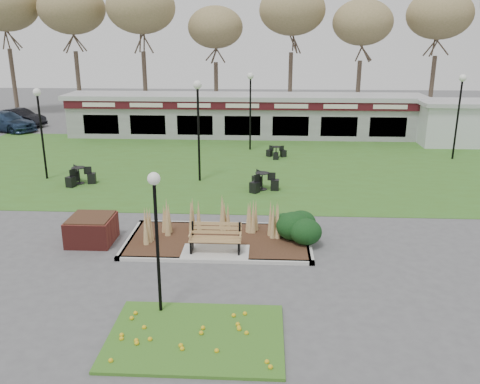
{
  "coord_description": "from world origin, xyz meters",
  "views": [
    {
      "loc": [
        1.62,
        -15.09,
        7.05
      ],
      "look_at": [
        0.71,
        2.0,
        1.61
      ],
      "focal_mm": 38.0,
      "sensor_mm": 36.0,
      "label": 1
    }
  ],
  "objects_px": {
    "service_hut": "(452,122)",
    "bistro_set_a": "(79,178)",
    "bistro_set_c": "(262,184)",
    "car_blue": "(6,121)",
    "park_bench": "(216,237)",
    "bistro_set_b": "(276,154)",
    "lamp_post_mid_left": "(198,109)",
    "car_black": "(20,118)",
    "brick_planter": "(92,229)",
    "lamp_post_mid_right": "(250,94)",
    "lamp_post_far_right": "(460,98)",
    "lamp_post_near_left": "(156,213)",
    "lamp_post_far_left": "(39,114)",
    "food_pavilion": "(243,115)"
  },
  "relations": [
    {
      "from": "car_blue",
      "to": "bistro_set_b",
      "type": "bearing_deg",
      "value": -87.1
    },
    {
      "from": "lamp_post_near_left",
      "to": "lamp_post_far_left",
      "type": "xyz_separation_m",
      "value": [
        -8.22,
        12.2,
        0.47
      ]
    },
    {
      "from": "brick_planter",
      "to": "car_black",
      "type": "height_order",
      "value": "car_black"
    },
    {
      "from": "bistro_set_b",
      "to": "lamp_post_far_left",
      "type": "bearing_deg",
      "value": -156.43
    },
    {
      "from": "lamp_post_far_left",
      "to": "bistro_set_b",
      "type": "xyz_separation_m",
      "value": [
        11.49,
        5.01,
        -3.02
      ]
    },
    {
      "from": "bistro_set_a",
      "to": "car_black",
      "type": "height_order",
      "value": "car_black"
    },
    {
      "from": "park_bench",
      "to": "bistro_set_b",
      "type": "bearing_deg",
      "value": 80.74
    },
    {
      "from": "food_pavilion",
      "to": "lamp_post_mid_left",
      "type": "xyz_separation_m",
      "value": [
        -1.63,
        -11.22,
        2.07
      ]
    },
    {
      "from": "lamp_post_mid_right",
      "to": "lamp_post_far_right",
      "type": "distance_m",
      "value": 11.86
    },
    {
      "from": "park_bench",
      "to": "bistro_set_b",
      "type": "xyz_separation_m",
      "value": [
        2.2,
        13.47,
        -0.35
      ]
    },
    {
      "from": "bistro_set_c",
      "to": "car_blue",
      "type": "relative_size",
      "value": 0.31
    },
    {
      "from": "lamp_post_near_left",
      "to": "bistro_set_c",
      "type": "distance_m",
      "value": 11.48
    },
    {
      "from": "car_blue",
      "to": "lamp_post_mid_left",
      "type": "bearing_deg",
      "value": -104.48
    },
    {
      "from": "brick_planter",
      "to": "lamp_post_mid_right",
      "type": "relative_size",
      "value": 0.32
    },
    {
      "from": "lamp_post_mid_right",
      "to": "bistro_set_a",
      "type": "height_order",
      "value": "lamp_post_mid_right"
    },
    {
      "from": "lamp_post_far_left",
      "to": "lamp_post_mid_right",
      "type": "bearing_deg",
      "value": 35.34
    },
    {
      "from": "lamp_post_mid_right",
      "to": "car_black",
      "type": "relative_size",
      "value": 1.14
    },
    {
      "from": "car_black",
      "to": "car_blue",
      "type": "xyz_separation_m",
      "value": [
        -0.1,
        -1.88,
        0.02
      ]
    },
    {
      "from": "bistro_set_a",
      "to": "car_blue",
      "type": "height_order",
      "value": "car_blue"
    },
    {
      "from": "lamp_post_mid_right",
      "to": "car_black",
      "type": "distance_m",
      "value": 19.56
    },
    {
      "from": "bistro_set_a",
      "to": "lamp_post_mid_right",
      "type": "bearing_deg",
      "value": 44.44
    },
    {
      "from": "brick_planter",
      "to": "lamp_post_far_left",
      "type": "height_order",
      "value": "lamp_post_far_left"
    },
    {
      "from": "lamp_post_near_left",
      "to": "car_black",
      "type": "distance_m",
      "value": 31.09
    },
    {
      "from": "park_bench",
      "to": "lamp_post_far_right",
      "type": "xyz_separation_m",
      "value": [
        12.33,
        13.68,
        2.89
      ]
    },
    {
      "from": "lamp_post_far_right",
      "to": "car_blue",
      "type": "height_order",
      "value": "lamp_post_far_right"
    },
    {
      "from": "lamp_post_mid_left",
      "to": "lamp_post_far_right",
      "type": "height_order",
      "value": "lamp_post_mid_left"
    },
    {
      "from": "lamp_post_mid_right",
      "to": "car_black",
      "type": "xyz_separation_m",
      "value": [
        -18.0,
        7.15,
        -2.73
      ]
    },
    {
      "from": "lamp_post_near_left",
      "to": "car_black",
      "type": "xyz_separation_m",
      "value": [
        -16.32,
        26.38,
        -2.1
      ]
    },
    {
      "from": "bistro_set_a",
      "to": "car_black",
      "type": "bearing_deg",
      "value": 123.86
    },
    {
      "from": "service_hut",
      "to": "lamp_post_far_right",
      "type": "distance_m",
      "value": 4.7
    },
    {
      "from": "lamp_post_near_left",
      "to": "lamp_post_mid_left",
      "type": "xyz_separation_m",
      "value": [
        -0.56,
        12.25,
        0.76
      ]
    },
    {
      "from": "bistro_set_a",
      "to": "car_blue",
      "type": "distance_m",
      "value": 16.55
    },
    {
      "from": "bistro_set_a",
      "to": "lamp_post_near_left",
      "type": "bearing_deg",
      "value": -61.19
    },
    {
      "from": "lamp_post_mid_right",
      "to": "bistro_set_b",
      "type": "height_order",
      "value": "lamp_post_mid_right"
    },
    {
      "from": "lamp_post_near_left",
      "to": "lamp_post_mid_left",
      "type": "bearing_deg",
      "value": 92.6
    },
    {
      "from": "lamp_post_mid_left",
      "to": "lamp_post_far_right",
      "type": "bearing_deg",
      "value": 20.36
    },
    {
      "from": "lamp_post_near_left",
      "to": "lamp_post_far_right",
      "type": "height_order",
      "value": "lamp_post_far_right"
    },
    {
      "from": "food_pavilion",
      "to": "service_hut",
      "type": "distance_m",
      "value": 13.64
    },
    {
      "from": "food_pavilion",
      "to": "service_hut",
      "type": "height_order",
      "value": "food_pavilion"
    },
    {
      "from": "lamp_post_near_left",
      "to": "lamp_post_mid_left",
      "type": "distance_m",
      "value": 12.28
    },
    {
      "from": "lamp_post_far_right",
      "to": "lamp_post_far_left",
      "type": "relative_size",
      "value": 1.07
    },
    {
      "from": "brick_planter",
      "to": "car_blue",
      "type": "relative_size",
      "value": 0.31
    },
    {
      "from": "lamp_post_mid_right",
      "to": "bistro_set_c",
      "type": "height_order",
      "value": "lamp_post_mid_right"
    },
    {
      "from": "lamp_post_mid_left",
      "to": "car_blue",
      "type": "bearing_deg",
      "value": 142.31
    },
    {
      "from": "park_bench",
      "to": "brick_planter",
      "type": "xyz_separation_m",
      "value": [
        -4.4,
        0.75,
        -0.11
      ]
    },
    {
      "from": "lamp_post_far_left",
      "to": "bistro_set_a",
      "type": "distance_m",
      "value": 3.63
    },
    {
      "from": "lamp_post_mid_left",
      "to": "car_black",
      "type": "relative_size",
      "value": 1.18
    },
    {
      "from": "food_pavilion",
      "to": "service_hut",
      "type": "bearing_deg",
      "value": -8.27
    },
    {
      "from": "lamp_post_far_right",
      "to": "bistro_set_b",
      "type": "relative_size",
      "value": 3.95
    },
    {
      "from": "service_hut",
      "to": "bistro_set_a",
      "type": "xyz_separation_m",
      "value": [
        -20.86,
        -10.08,
        -1.16
      ]
    }
  ]
}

